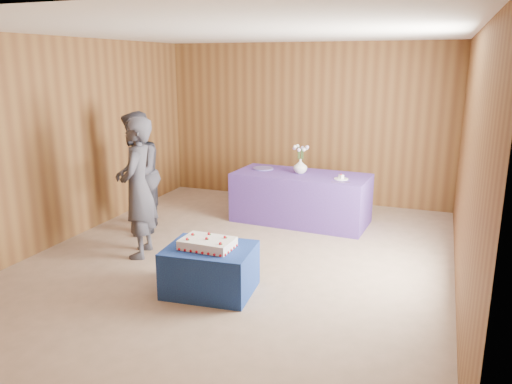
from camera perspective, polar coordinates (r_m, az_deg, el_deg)
The scene contains 13 objects.
ground at distance 6.27m, azimuth -1.78°, elevation -7.59°, with size 6.00×6.00×0.00m, color gray.
room_shell at distance 5.84m, azimuth -1.93°, elevation 9.03°, with size 5.04×6.04×2.72m.
cake_table at distance 5.35m, azimuth -5.26°, elevation -8.81°, with size 0.90×0.70×0.50m, color navy.
serving_table at distance 7.59m, azimuth 5.14°, elevation -0.68°, with size 2.00×0.90×0.75m, color #513592.
sheet_cake at distance 5.23m, azimuth -5.57°, elevation -5.86°, with size 0.57×0.39×0.13m.
vase at distance 7.52m, azimuth 5.08°, elevation 2.96°, with size 0.21×0.21×0.22m, color silver.
flower_spray at distance 7.47m, azimuth 5.13°, elevation 4.96°, with size 0.25×0.25×0.19m.
platter at distance 7.80m, azimuth 0.82°, elevation 2.71°, with size 0.32×0.32×0.02m, color #584C98.
plate at distance 7.22m, azimuth 9.70°, elevation 1.48°, with size 0.20×0.20×0.01m, color white.
cake_slice at distance 7.21m, azimuth 9.71°, elevation 1.75°, with size 0.08×0.08×0.08m.
knife at distance 7.04m, azimuth 9.66°, elevation 1.11°, with size 0.26×0.02×0.00m, color silver.
guest_left at distance 6.29m, azimuth -13.34°, elevation 0.43°, with size 0.64×0.42×1.74m, color #3A3A45.
guest_right at distance 7.17m, azimuth -13.47°, elevation 2.05°, with size 0.84×0.65×1.72m, color #363540.
Camera 1 is at (2.22, -5.37, 2.37)m, focal length 35.00 mm.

